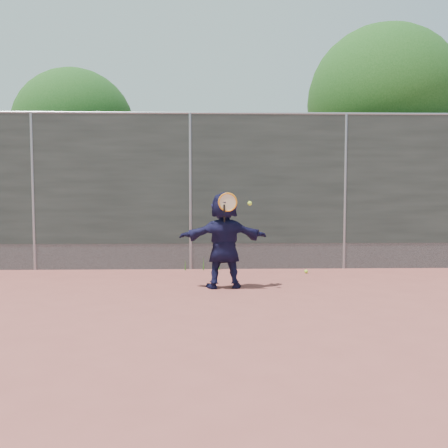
{
  "coord_description": "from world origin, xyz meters",
  "views": [
    {
      "loc": [
        0.37,
        -6.13,
        1.57
      ],
      "look_at": [
        0.6,
        1.67,
        1.01
      ],
      "focal_mm": 40.0,
      "sensor_mm": 36.0,
      "label": 1
    }
  ],
  "objects": [
    {
      "name": "tree_left",
      "position": [
        -2.85,
        6.55,
        2.94
      ],
      "size": [
        3.15,
        3.0,
        4.53
      ],
      "color": "#382314",
      "rests_on": "ground"
    },
    {
      "name": "weed_clump",
      "position": [
        0.29,
        3.38,
        0.13
      ],
      "size": [
        0.68,
        0.07,
        0.3
      ],
      "color": "#387226",
      "rests_on": "ground"
    },
    {
      "name": "ground",
      "position": [
        0.0,
        0.0,
        0.0
      ],
      "size": [
        80.0,
        80.0,
        0.0
      ],
      "primitive_type": "plane",
      "color": "#9E4C42",
      "rests_on": "ground"
    },
    {
      "name": "tree_right",
      "position": [
        4.68,
        5.75,
        3.49
      ],
      "size": [
        3.78,
        3.6,
        5.39
      ],
      "color": "#382314",
      "rests_on": "ground"
    },
    {
      "name": "swing_action",
      "position": [
        0.68,
        1.48,
        1.34
      ],
      "size": [
        0.52,
        0.14,
        0.51
      ],
      "color": "orange",
      "rests_on": "ground"
    },
    {
      "name": "ball_ground",
      "position": [
        2.15,
        2.96,
        0.03
      ],
      "size": [
        0.07,
        0.07,
        0.07
      ],
      "primitive_type": "sphere",
      "color": "#C3F135",
      "rests_on": "ground"
    },
    {
      "name": "fence",
      "position": [
        -0.0,
        3.5,
        1.58
      ],
      "size": [
        20.0,
        0.06,
        3.03
      ],
      "color": "#38423D",
      "rests_on": "ground"
    },
    {
      "name": "player",
      "position": [
        0.6,
        1.67,
        0.76
      ],
      "size": [
        1.44,
        0.56,
        1.52
      ],
      "primitive_type": "imported",
      "rotation": [
        0.0,
        0.0,
        3.22
      ],
      "color": "#141335",
      "rests_on": "ground"
    }
  ]
}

